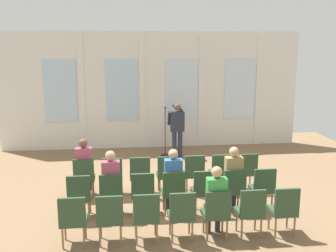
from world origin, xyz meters
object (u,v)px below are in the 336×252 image
object	(u,v)px
audience_r1_c3	(173,178)
audience_r2_c4	(216,198)
chair_r2_c1	(110,216)
chair_r0_c4	(194,171)
chair_r0_c5	(220,170)
chair_r2_c2	(146,214)
chair_r1_c1	(111,192)
chair_r2_c0	(73,218)
chair_r0_c0	(84,175)
chair_r2_c3	(182,212)
chair_r1_c5	(233,187)
mic_stand	(165,145)
audience_r1_c5	(233,175)
chair_r2_c5	(251,209)
speaker	(177,126)
chair_r0_c3	(167,172)
chair_r2_c6	(284,208)
chair_r1_c6	(263,186)
audience_r1_c1	(111,180)
chair_r1_c2	(143,191)
chair_r0_c1	(112,174)
chair_r1_c0	(79,194)
chair_r2_c4	(216,211)
chair_r1_c3	(173,190)
chair_r0_c2	(140,173)
chair_r1_c4	(204,188)
audience_r0_c0	(84,165)

from	to	relation	value
audience_r1_c3	audience_r2_c4	xyz separation A→B (m)	(0.63, -1.14, -0.01)
chair_r2_c1	chair_r0_c4	bearing A→B (deg)	50.42
chair_r0_c5	chair_r2_c2	size ratio (longest dim) A/B	1.00
chair_r1_c1	chair_r2_c0	size ratio (longest dim) A/B	1.00
chair_r0_c0	chair_r2_c3	bearing A→B (deg)	-50.42
chair_r1_c1	chair_r1_c5	distance (m)	2.53
mic_stand	chair_r1_c5	xyz separation A→B (m)	(0.95, -4.41, 0.20)
audience_r1_c5	chair_r2_c5	world-z (taller)	audience_r1_c5
speaker	chair_r2_c1	size ratio (longest dim) A/B	1.78
chair_r0_c3	chair_r2_c6	world-z (taller)	same
chair_r2_c5	chair_r1_c1	bearing A→B (deg)	155.60
audience_r1_c5	chair_r1_c6	xyz separation A→B (m)	(0.63, -0.08, -0.23)
chair_r0_c5	audience_r2_c4	distance (m)	2.31
audience_r1_c5	chair_r2_c2	distance (m)	2.27
audience_r1_c1	chair_r2_c6	bearing A→B (deg)	-21.19
mic_stand	audience_r1_c5	bearing A→B (deg)	-77.61
chair_r0_c0	chair_r1_c1	bearing A→B (deg)	-61.14
chair_r1_c1	chair_r1_c2	xyz separation A→B (m)	(0.63, 0.00, 0.00)
chair_r0_c1	chair_r2_c6	world-z (taller)	same
chair_r0_c1	chair_r2_c5	xyz separation A→B (m)	(2.53, -2.29, 0.00)
chair_r1_c2	chair_r2_c2	size ratio (longest dim) A/B	1.00
mic_stand	audience_r1_c5	world-z (taller)	mic_stand
chair_r1_c2	chair_r2_c0	world-z (taller)	same
chair_r0_c1	chair_r2_c5	size ratio (longest dim) A/B	1.00
chair_r1_c2	audience_r2_c4	bearing A→B (deg)	-40.17
chair_r1_c0	audience_r1_c5	distance (m)	3.17
chair_r1_c2	audience_r2_c4	xyz separation A→B (m)	(1.26, -1.07, 0.21)
speaker	audience_r1_c5	world-z (taller)	speaker
speaker	chair_r2_c4	xyz separation A→B (m)	(-0.03, -5.39, -0.44)
chair_r1_c1	chair_r2_c5	bearing A→B (deg)	-24.40
chair_r1_c0	audience_r2_c4	size ratio (longest dim) A/B	0.70
chair_r1_c3	chair_r1_c5	distance (m)	1.26
audience_r1_c1	chair_r1_c6	world-z (taller)	audience_r1_c1
chair_r2_c5	chair_r0_c5	bearing A→B (deg)	90.00
chair_r0_c4	audience_r1_c5	world-z (taller)	audience_r1_c5
chair_r0_c2	chair_r1_c5	size ratio (longest dim) A/B	1.00
chair_r0_c4	chair_r1_c4	xyz separation A→B (m)	(0.00, -1.15, 0.00)
chair_r2_c0	chair_r2_c3	distance (m)	1.89
chair_r1_c6	audience_r2_c4	distance (m)	1.67
chair_r0_c4	chair_r2_c1	distance (m)	2.97
chair_r2_c2	chair_r2_c5	xyz separation A→B (m)	(1.89, 0.00, 0.00)
chair_r2_c1	speaker	bearing A→B (deg)	70.36
chair_r1_c3	audience_r0_c0	bearing A→B (deg)	147.12
chair_r2_c3	mic_stand	bearing A→B (deg)	86.80
audience_r1_c1	chair_r2_c2	size ratio (longest dim) A/B	1.47
chair_r0_c3	chair_r2_c0	distance (m)	2.97
chair_r1_c6	chair_r2_c3	world-z (taller)	same
chair_r1_c1	speaker	bearing A→B (deg)	65.61
chair_r2_c1	chair_r2_c6	bearing A→B (deg)	0.00
chair_r0_c1	chair_r2_c4	size ratio (longest dim) A/B	1.00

